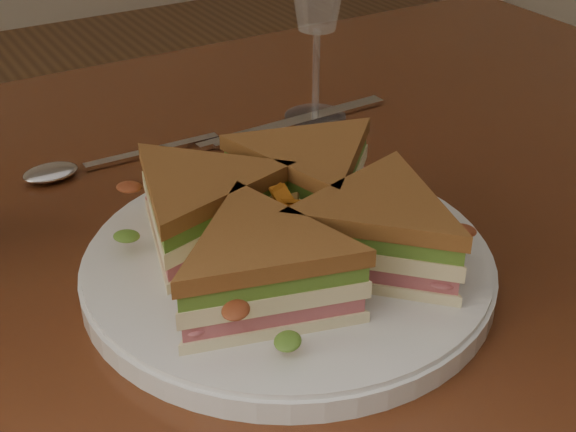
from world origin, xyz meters
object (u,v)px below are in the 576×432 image
at_px(table, 262,315).
at_px(sandwich_wedges, 288,222).
at_px(knife, 288,125).
at_px(plate, 288,266).
at_px(spoon, 76,168).

distance_m(table, sandwich_wedges, 0.17).
bearing_deg(knife, plate, -123.13).
xyz_separation_m(table, sandwich_wedges, (-0.02, -0.08, 0.14)).
height_order(sandwich_wedges, spoon, sandwich_wedges).
bearing_deg(sandwich_wedges, plate, -104.04).
xyz_separation_m(plate, sandwich_wedges, (0.00, 0.00, 0.04)).
xyz_separation_m(plate, spoon, (-0.08, 0.23, -0.00)).
relative_size(table, sandwich_wedges, 4.23).
bearing_deg(sandwich_wedges, spoon, 109.21).
relative_size(table, spoon, 6.52).
bearing_deg(knife, table, -130.67).
distance_m(plate, sandwich_wedges, 0.04).
height_order(table, knife, knife).
relative_size(plate, knife, 1.35).
distance_m(table, spoon, 0.21).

